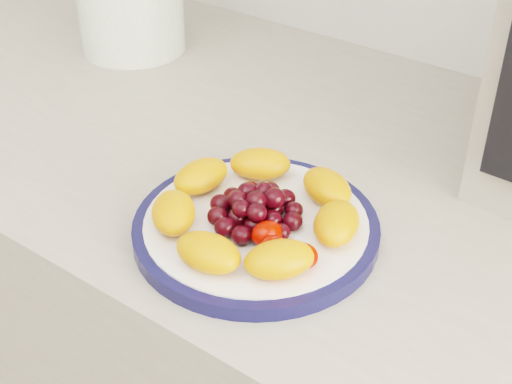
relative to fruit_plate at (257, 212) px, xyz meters
The scene contains 3 objects.
plate_rim 0.02m from the fruit_plate, 136.64° to the left, with size 0.24×0.24×0.01m, color #0F123D.
plate_face 0.02m from the fruit_plate, 136.64° to the left, with size 0.21×0.21×0.02m, color white.
fruit_plate is the anchor object (origin of this frame).
Camera 1 is at (0.36, 0.61, 1.33)m, focal length 50.00 mm.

